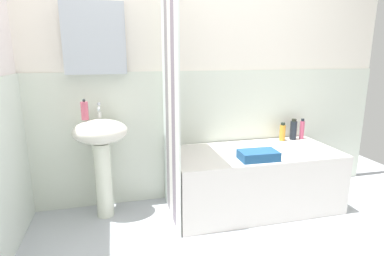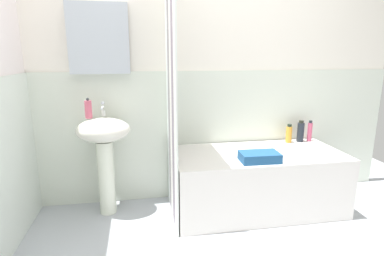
{
  "view_description": "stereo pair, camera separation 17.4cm",
  "coord_description": "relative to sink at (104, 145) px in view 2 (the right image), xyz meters",
  "views": [
    {
      "loc": [
        -0.81,
        -1.5,
        1.35
      ],
      "look_at": [
        -0.24,
        0.76,
        0.79
      ],
      "focal_mm": 29.08,
      "sensor_mm": 36.0,
      "label": 1
    },
    {
      "loc": [
        -0.64,
        -1.54,
        1.35
      ],
      "look_at": [
        -0.24,
        0.76,
        0.79
      ],
      "focal_mm": 29.08,
      "sensor_mm": 36.0,
      "label": 2
    }
  ],
  "objects": [
    {
      "name": "wall_back_tiled",
      "position": [
        0.88,
        0.23,
        0.52
      ],
      "size": [
        3.6,
        0.18,
        2.4
      ],
      "color": "white",
      "rests_on": "ground_plane"
    },
    {
      "name": "sink",
      "position": [
        0.0,
        0.0,
        0.0
      ],
      "size": [
        0.44,
        0.34,
        0.84
      ],
      "color": "silver",
      "rests_on": "ground_plane"
    },
    {
      "name": "faucet",
      "position": [
        -0.0,
        0.08,
        0.28
      ],
      "size": [
        0.03,
        0.12,
        0.12
      ],
      "color": "silver",
      "rests_on": "sink"
    },
    {
      "name": "soap_dispenser",
      "position": [
        -0.11,
        0.02,
        0.3
      ],
      "size": [
        0.06,
        0.06,
        0.17
      ],
      "color": "#C2546A",
      "rests_on": "sink"
    },
    {
      "name": "bathtub",
      "position": [
        1.29,
        -0.15,
        -0.35
      ],
      "size": [
        1.45,
        0.68,
        0.52
      ],
      "primitive_type": "cube",
      "color": "silver",
      "rests_on": "ground_plane"
    },
    {
      "name": "shower_curtain",
      "position": [
        0.55,
        -0.15,
        0.39
      ],
      "size": [
        0.01,
        0.68,
        2.0
      ],
      "color": "white",
      "rests_on": "ground_plane"
    },
    {
      "name": "lotion_bottle",
      "position": [
        1.92,
        0.11,
        0.0
      ],
      "size": [
        0.04,
        0.04,
        0.2
      ],
      "color": "#C44D6E",
      "rests_on": "bathtub"
    },
    {
      "name": "conditioner_bottle",
      "position": [
        1.82,
        0.11,
        0.0
      ],
      "size": [
        0.06,
        0.06,
        0.21
      ],
      "color": "#202630",
      "rests_on": "bathtub"
    },
    {
      "name": "shampoo_bottle",
      "position": [
        1.7,
        0.1,
        -0.01
      ],
      "size": [
        0.06,
        0.06,
        0.18
      ],
      "color": "gold",
      "rests_on": "bathtub"
    },
    {
      "name": "towel_folded",
      "position": [
        1.22,
        -0.37,
        -0.06
      ],
      "size": [
        0.31,
        0.2,
        0.07
      ],
      "primitive_type": "cube",
      "rotation": [
        0.0,
        0.0,
        -0.03
      ],
      "color": "#204E7F",
      "rests_on": "bathtub"
    }
  ]
}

